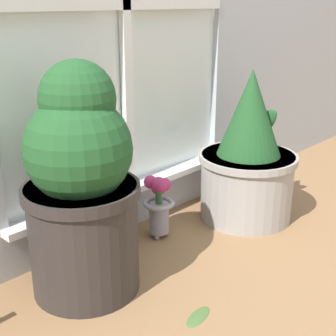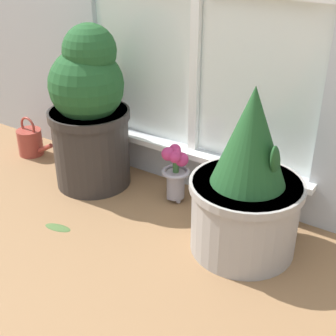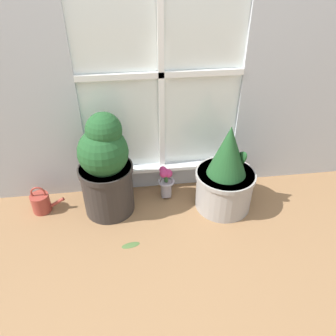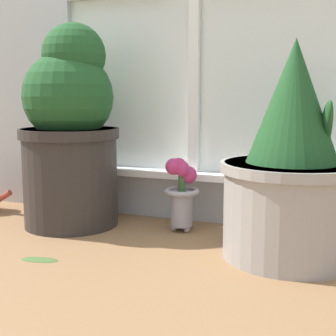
# 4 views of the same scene
# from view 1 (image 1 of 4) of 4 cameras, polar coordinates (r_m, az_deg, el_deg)

# --- Properties ---
(ground_plane) EXTENTS (10.00, 10.00, 0.00)m
(ground_plane) POSITION_cam_1_polar(r_m,az_deg,el_deg) (1.57, 8.76, -12.81)
(ground_plane) COLOR olive
(potted_plant_left) EXTENTS (0.34, 0.34, 0.69)m
(potted_plant_left) POSITION_cam_1_polar(r_m,az_deg,el_deg) (1.37, -10.57, -2.25)
(potted_plant_left) COLOR #2D2826
(potted_plant_left) RESTS_ON ground_plane
(potted_plant_right) EXTENTS (0.39, 0.39, 0.60)m
(potted_plant_right) POSITION_cam_1_polar(r_m,az_deg,el_deg) (1.87, 9.72, 1.01)
(potted_plant_right) COLOR #9E9993
(potted_plant_right) RESTS_ON ground_plane
(flower_vase) EXTENTS (0.12, 0.12, 0.25)m
(flower_vase) POSITION_cam_1_polar(r_m,az_deg,el_deg) (1.72, -1.16, -4.00)
(flower_vase) COLOR #99939E
(flower_vase) RESTS_ON ground_plane
(fallen_leaf) EXTENTS (0.12, 0.06, 0.01)m
(fallen_leaf) POSITION_cam_1_polar(r_m,az_deg,el_deg) (1.38, 3.70, -17.53)
(fallen_leaf) COLOR #476633
(fallen_leaf) RESTS_ON ground_plane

